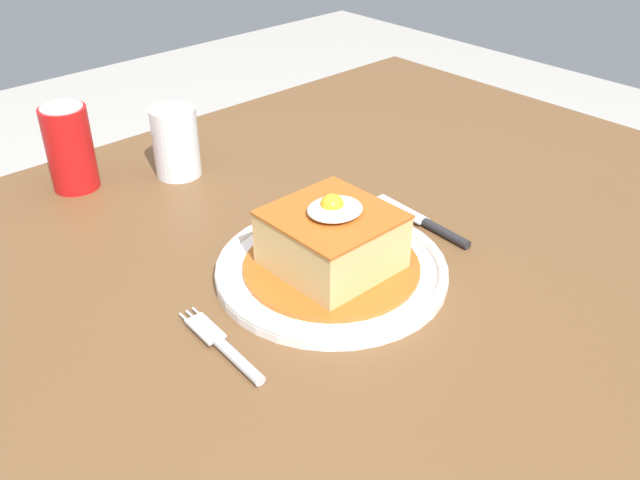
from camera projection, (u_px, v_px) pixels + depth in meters
name	position (u px, v px, depth m)	size (l,w,h in m)	color
dining_table	(301.00, 319.00, 0.90)	(1.39, 0.95, 0.73)	brown
main_plate	(331.00, 269.00, 0.82)	(0.28, 0.28, 0.02)	white
sandwich_meal	(332.00, 243.00, 0.80)	(0.21, 0.21, 0.10)	#B75B1E
fork	(228.00, 350.00, 0.70)	(0.02, 0.14, 0.01)	silver
knife	(432.00, 226.00, 0.91)	(0.03, 0.17, 0.01)	#262628
soda_can	(70.00, 148.00, 0.98)	(0.07, 0.07, 0.12)	red
drinking_glass	(176.00, 147.00, 1.03)	(0.07, 0.07, 0.10)	gold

